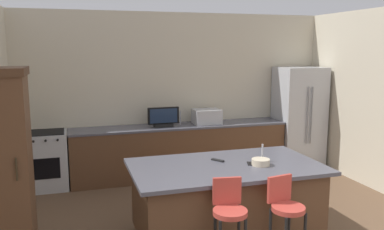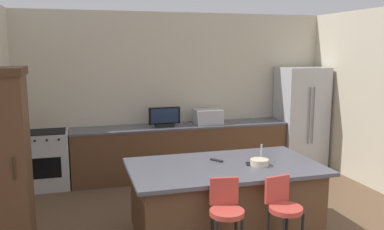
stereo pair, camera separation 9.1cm
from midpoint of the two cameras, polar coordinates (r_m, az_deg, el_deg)
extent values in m
cube|color=beige|center=(7.41, -1.69, 3.07)|extent=(6.11, 0.12, 2.90)
cube|color=brown|center=(7.22, -1.10, -5.20)|extent=(3.80, 0.60, 0.89)
cube|color=#4C4C56|center=(7.12, -1.12, -1.59)|extent=(3.83, 0.62, 0.04)
cube|color=brown|center=(4.96, 5.11, -11.82)|extent=(2.09, 1.12, 0.77)
cube|color=#4C4C56|center=(4.83, 5.19, -7.31)|extent=(2.25, 1.28, 0.04)
cube|color=#B7BABF|center=(7.99, 15.45, -0.35)|extent=(0.85, 0.68, 1.92)
cylinder|color=gray|center=(7.65, 16.66, -0.11)|extent=(0.02, 0.02, 1.05)
cylinder|color=gray|center=(7.69, 17.17, -0.09)|extent=(0.02, 0.02, 1.05)
cube|color=#B7BABF|center=(7.01, -19.87, -6.07)|extent=(0.80, 0.60, 0.93)
cube|color=black|center=(6.73, -20.02, -7.12)|extent=(0.56, 0.01, 0.33)
cube|color=black|center=(6.91, -20.09, -2.27)|extent=(0.72, 0.50, 0.02)
cylinder|color=black|center=(6.64, -22.51, -3.49)|extent=(0.04, 0.03, 0.04)
cylinder|color=black|center=(6.62, -21.00, -3.44)|extent=(0.04, 0.03, 0.04)
cylinder|color=black|center=(6.61, -19.49, -3.37)|extent=(0.04, 0.03, 0.04)
cylinder|color=black|center=(6.60, -17.96, -3.31)|extent=(0.04, 0.03, 0.04)
cube|color=brown|center=(4.48, -24.71, -7.32)|extent=(0.51, 0.51, 2.09)
cylinder|color=#332819|center=(4.17, -23.28, -6.96)|extent=(0.02, 0.02, 0.22)
cube|color=#B7BABF|center=(7.23, 2.64, -0.23)|extent=(0.48, 0.36, 0.26)
cube|color=black|center=(6.99, -3.53, -1.45)|extent=(0.33, 0.16, 0.05)
cube|color=black|center=(6.96, -3.55, -0.07)|extent=(0.54, 0.05, 0.29)
cube|color=#1E2D47|center=(6.93, -3.50, -0.11)|extent=(0.48, 0.01, 0.25)
cylinder|color=#B2B2B7|center=(7.19, -1.14, -0.35)|extent=(0.02, 0.02, 0.24)
cylinder|color=#B2B2B7|center=(4.98, 10.30, -5.33)|extent=(0.02, 0.02, 0.22)
cylinder|color=#B23D33|center=(4.04, 5.63, -13.58)|extent=(0.34, 0.34, 0.05)
cube|color=#B23D33|center=(4.11, 5.20, -10.66)|extent=(0.29, 0.08, 0.28)
cylinder|color=#B23D33|center=(4.30, 13.74, -12.82)|extent=(0.34, 0.34, 0.05)
cube|color=#B23D33|center=(4.35, 12.55, -10.18)|extent=(0.29, 0.08, 0.28)
cylinder|color=beige|center=(4.85, 10.05, -6.62)|extent=(0.22, 0.22, 0.08)
cube|color=black|center=(4.89, 8.61, -6.85)|extent=(0.11, 0.16, 0.01)
cube|color=black|center=(4.97, 4.02, -6.41)|extent=(0.13, 0.17, 0.02)
camera|label=1|loc=(0.05, -89.55, 0.08)|focal=37.69mm
camera|label=2|loc=(0.05, 90.45, -0.08)|focal=37.69mm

